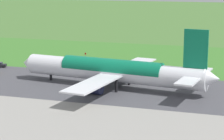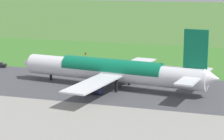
% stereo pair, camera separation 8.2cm
% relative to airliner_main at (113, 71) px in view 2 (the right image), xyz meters
% --- Properties ---
extents(ground_plane, '(800.00, 800.00, 0.00)m').
position_rel_airliner_main_xyz_m(ground_plane, '(3.43, -0.05, -4.35)').
color(ground_plane, '#477233').
extents(runway_asphalt, '(600.00, 31.31, 0.06)m').
position_rel_airliner_main_xyz_m(runway_asphalt, '(3.43, -0.05, -4.32)').
color(runway_asphalt, '#47474C').
rests_on(runway_asphalt, ground).
extents(grass_verge_foreground, '(600.00, 80.00, 0.04)m').
position_rel_airliner_main_xyz_m(grass_verge_foreground, '(3.43, -33.72, -4.33)').
color(grass_verge_foreground, '#3C782B').
rests_on(grass_verge_foreground, ground).
extents(airliner_main, '(54.10, 44.41, 15.88)m').
position_rel_airliner_main_xyz_m(airliner_main, '(0.00, 0.00, 0.00)').
color(airliner_main, white).
rests_on(airliner_main, ground).
extents(no_stopping_sign, '(0.60, 0.10, 2.59)m').
position_rel_airliner_main_xyz_m(no_stopping_sign, '(19.92, -32.43, -2.82)').
color(no_stopping_sign, slate).
rests_on(no_stopping_sign, ground).
extents(traffic_cone_orange, '(0.40, 0.40, 0.55)m').
position_rel_airliner_main_xyz_m(traffic_cone_orange, '(23.32, -34.58, -4.08)').
color(traffic_cone_orange, orange).
rests_on(traffic_cone_orange, ground).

